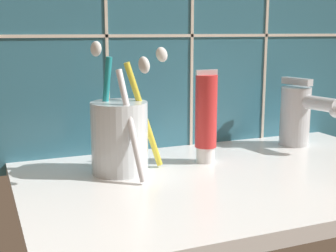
{
  "coord_description": "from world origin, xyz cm",
  "views": [
    {
      "loc": [
        -33.57,
        -56.23,
        22.26
      ],
      "look_at": [
        -9.31,
        2.91,
        9.24
      ],
      "focal_mm": 50.0,
      "sensor_mm": 36.0,
      "label": 1
    }
  ],
  "objects": [
    {
      "name": "toothbrush_cup",
      "position": [
        -15.02,
        7.22,
        7.55
      ],
      "size": [
        11.87,
        12.7,
        18.97
      ],
      "color": "silver",
      "rests_on": "sink_counter"
    },
    {
      "name": "sink_counter",
      "position": [
        0.0,
        0.0,
        1.0
      ],
      "size": [
        60.74,
        37.9,
        2.0
      ],
      "primitive_type": "cube",
      "color": "white",
      "rests_on": "ground"
    },
    {
      "name": "sink_faucet",
      "position": [
        18.97,
        10.58,
        7.89
      ],
      "size": [
        5.46,
        12.56,
        12.13
      ],
      "rotation": [
        0.0,
        0.0,
        -1.38
      ],
      "color": "silver",
      "rests_on": "sink_counter"
    },
    {
      "name": "toothpaste_tube",
      "position": [
        -1.15,
        7.29,
        9.19
      ],
      "size": [
        3.54,
        3.37,
        14.5
      ],
      "color": "white",
      "rests_on": "sink_counter"
    }
  ]
}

